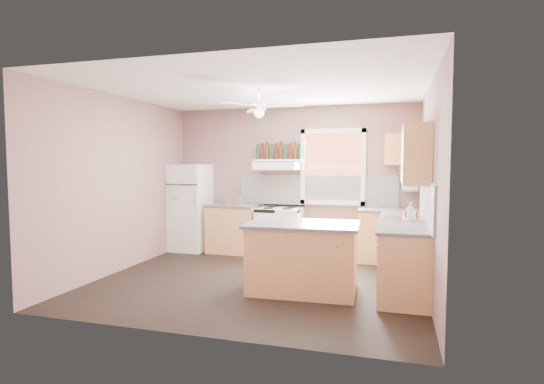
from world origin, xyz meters
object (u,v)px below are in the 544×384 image
(stove, at_px, (280,232))
(cart, at_px, (338,241))
(island, at_px, (303,259))
(toaster, at_px, (235,200))
(refrigerator, at_px, (189,207))

(stove, xyz_separation_m, cart, (1.05, 0.05, -0.12))
(island, bearing_deg, toaster, 129.18)
(toaster, bearing_deg, refrigerator, -174.64)
(stove, xyz_separation_m, island, (0.85, -2.00, 0.00))
(island, bearing_deg, stove, 110.40)
(refrigerator, height_order, cart, refrigerator)
(refrigerator, height_order, toaster, refrigerator)
(toaster, xyz_separation_m, stove, (0.82, 0.13, -0.56))
(cart, height_order, island, island)
(toaster, relative_size, cart, 0.46)
(refrigerator, xyz_separation_m, island, (2.64, -1.96, -0.39))
(refrigerator, bearing_deg, stove, 1.74)
(refrigerator, xyz_separation_m, cart, (2.83, 0.09, -0.51))
(cart, relative_size, island, 0.45)
(stove, relative_size, island, 0.63)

